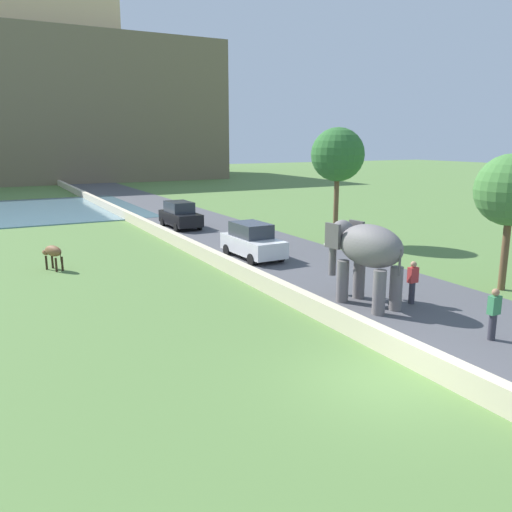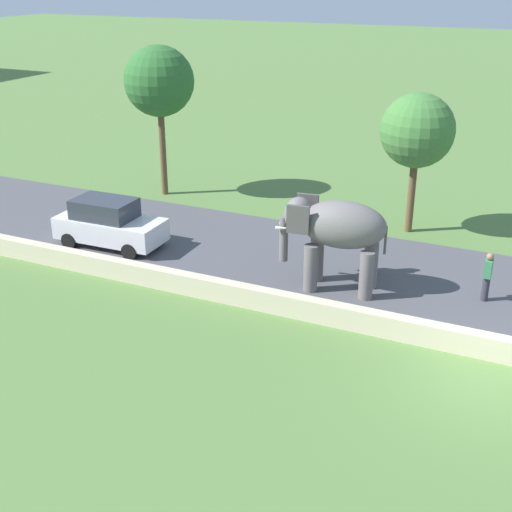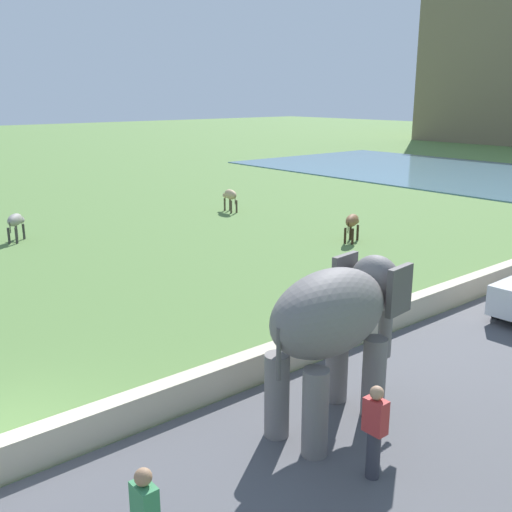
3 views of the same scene
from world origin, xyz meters
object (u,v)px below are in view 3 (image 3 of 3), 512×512
(person_beside_elephant, at_px, (375,431))
(cow_tan, at_px, (230,195))
(cow_grey, at_px, (16,221))
(cow_brown, at_px, (352,222))
(elephant, at_px, (337,320))

(person_beside_elephant, distance_m, cow_tan, 22.38)
(person_beside_elephant, relative_size, cow_grey, 1.28)
(cow_brown, bearing_deg, elephant, -50.00)
(cow_grey, bearing_deg, cow_tan, 86.91)
(elephant, xyz_separation_m, cow_brown, (-9.13, 10.88, -1.20))
(elephant, relative_size, cow_grey, 2.78)
(elephant, height_order, cow_grey, elephant)
(cow_brown, height_order, cow_tan, same)
(cow_grey, distance_m, cow_tan, 10.65)
(person_beside_elephant, distance_m, cow_brown, 15.82)
(person_beside_elephant, height_order, cow_brown, person_beside_elephant)
(cow_grey, xyz_separation_m, cow_tan, (0.57, 10.63, 0.00))
(elephant, xyz_separation_m, person_beside_elephant, (1.57, -0.78, -1.16))
(elephant, relative_size, cow_brown, 2.54)
(elephant, xyz_separation_m, cow_tan, (-17.47, 10.97, -1.20))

